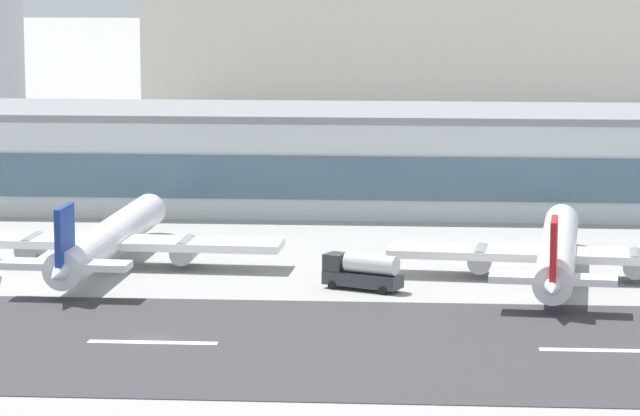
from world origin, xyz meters
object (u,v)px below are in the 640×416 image
object	(u,v)px
airliner_navy_tail_gate_0	(106,241)
service_fuel_truck_1	(362,271)
distant_hotel_block	(394,15)
airliner_red_tail_gate_1	(557,253)
terminal_building	(347,158)

from	to	relation	value
airliner_navy_tail_gate_0	service_fuel_truck_1	distance (m)	31.24
distant_hotel_block	airliner_red_tail_gate_1	size ratio (longest dim) A/B	2.23
terminal_building	distant_hotel_block	bearing A→B (deg)	88.57
terminal_building	airliner_navy_tail_gate_0	xyz separation A→B (m)	(-24.53, -46.05, -3.82)
airliner_navy_tail_gate_0	terminal_building	bearing A→B (deg)	-25.40
distant_hotel_block	airliner_navy_tail_gate_0	bearing A→B (deg)	-99.60
airliner_red_tail_gate_1	terminal_building	bearing A→B (deg)	32.73
distant_hotel_block	airliner_navy_tail_gate_0	world-z (taller)	distant_hotel_block
terminal_building	distant_hotel_block	distance (m)	117.16
airliner_red_tail_gate_1	service_fuel_truck_1	bearing A→B (deg)	112.70
distant_hotel_block	service_fuel_truck_1	xyz separation A→B (m)	(2.07, -172.38, -20.14)
terminal_building	distant_hotel_block	size ratio (longest dim) A/B	2.02
airliner_red_tail_gate_1	service_fuel_truck_1	world-z (taller)	airliner_red_tail_gate_1
terminal_building	airliner_navy_tail_gate_0	bearing A→B (deg)	-118.04
airliner_red_tail_gate_1	airliner_navy_tail_gate_0	bearing A→B (deg)	91.12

